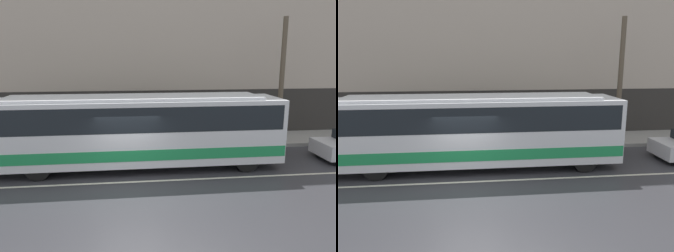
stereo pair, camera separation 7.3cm
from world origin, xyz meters
TOP-DOWN VIEW (x-y plane):
  - ground_plane at (0.00, 0.00)m, footprint 60.00×60.00m
  - sidewalk at (0.00, 5.47)m, footprint 60.00×2.93m
  - building_facade at (0.00, 7.07)m, footprint 60.00×0.35m
  - lane_stripe at (0.00, 0.00)m, footprint 54.00×0.14m
  - transit_bus at (0.31, 1.71)m, footprint 12.45×2.50m
  - utility_pole_near at (8.13, 4.62)m, footprint 0.26×0.26m
  - pedestrian_waiting at (-1.91, 5.77)m, footprint 0.36×0.36m

SIDE VIEW (x-z plane):
  - ground_plane at x=0.00m, z-range 0.00..0.00m
  - lane_stripe at x=0.00m, z-range 0.00..0.01m
  - sidewalk at x=0.00m, z-range 0.00..0.18m
  - pedestrian_waiting at x=-1.91m, z-range 0.13..1.92m
  - transit_bus at x=0.31m, z-range 0.20..3.33m
  - utility_pole_near at x=8.13m, z-range 0.18..6.73m
  - building_facade at x=0.00m, z-range -0.21..12.49m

